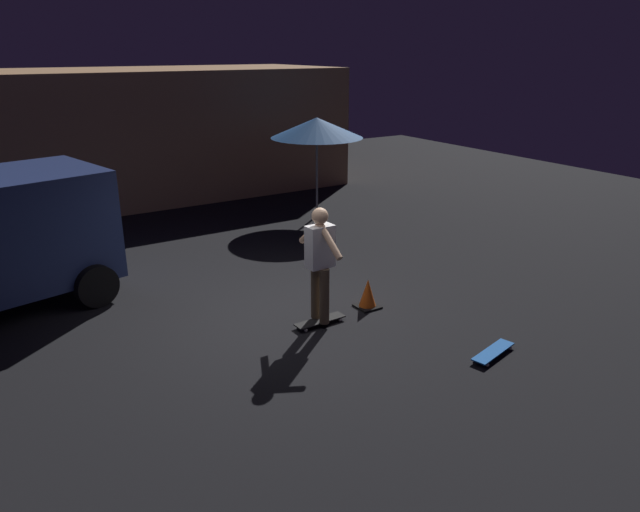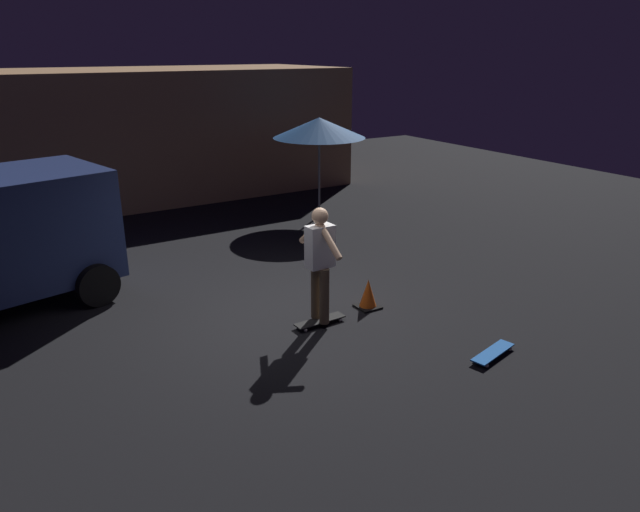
% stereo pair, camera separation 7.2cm
% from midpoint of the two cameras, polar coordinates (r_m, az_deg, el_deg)
% --- Properties ---
extents(ground_plane, '(28.00, 28.00, 0.00)m').
position_cam_midpoint_polar(ground_plane, '(8.71, -3.58, -6.10)').
color(ground_plane, black).
extents(low_building, '(11.58, 4.40, 3.26)m').
position_cam_midpoint_polar(low_building, '(16.67, -18.34, 11.27)').
color(low_building, '#AD7F56').
rests_on(low_building, ground_plane).
extents(patio_umbrella, '(2.10, 2.10, 2.30)m').
position_cam_midpoint_polar(patio_umbrella, '(13.51, 0.08, 12.39)').
color(patio_umbrella, slate).
rests_on(patio_umbrella, ground_plane).
extents(skateboard_ridden, '(0.79, 0.24, 0.07)m').
position_cam_midpoint_polar(skateboard_ridden, '(8.49, 0.24, -6.33)').
color(skateboard_ridden, black).
rests_on(skateboard_ridden, ground_plane).
extents(skateboard_spare, '(0.81, 0.38, 0.07)m').
position_cam_midpoint_polar(skateboard_spare, '(7.99, 16.74, -9.01)').
color(skateboard_spare, '#1959B2').
rests_on(skateboard_spare, ground_plane).
extents(skater, '(0.39, 0.98, 1.67)m').
position_cam_midpoint_polar(skater, '(8.11, 0.25, -0.09)').
color(skater, brown).
rests_on(skater, skateboard_ridden).
extents(traffic_cone, '(0.34, 0.34, 0.46)m').
position_cam_midpoint_polar(traffic_cone, '(8.99, 4.93, -3.79)').
color(traffic_cone, black).
rests_on(traffic_cone, ground_plane).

